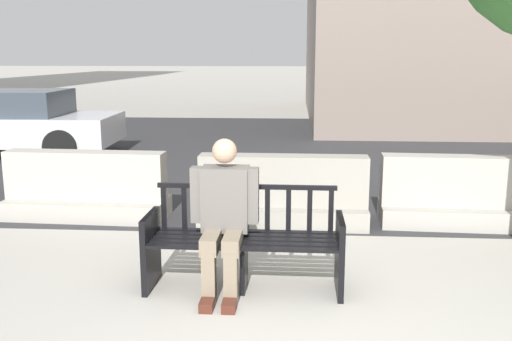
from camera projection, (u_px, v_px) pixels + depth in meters
street_asphalt at (303, 149)px, 12.33m from camera, size 120.00×12.00×0.01m
street_bench at (244, 244)px, 4.93m from camera, size 1.69×0.54×0.88m
seated_person at (224, 213)px, 4.83m from camera, size 0.58×0.72×1.31m
jersey_barrier_centre at (283, 197)px, 6.82m from camera, size 2.01×0.70×0.84m
jersey_barrier_left at (86, 191)px, 7.10m from camera, size 2.03×0.77×0.84m
jersey_barrier_right at (466, 198)px, 6.78m from camera, size 2.03×0.77×0.84m
car_sedan_mid at (14, 123)px, 11.49m from camera, size 4.20×2.11×1.31m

